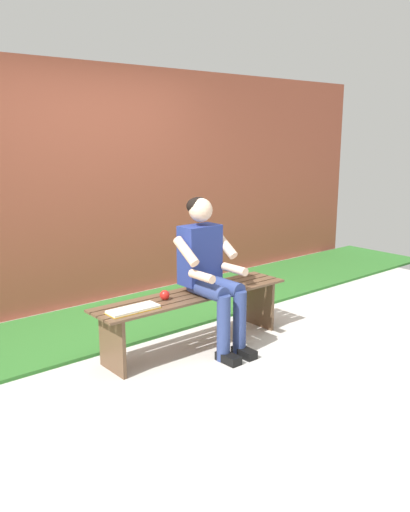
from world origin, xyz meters
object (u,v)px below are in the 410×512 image
person_seated (209,267)px  apple (165,295)px  bench_near (194,306)px  book_open (133,310)px

person_seated → apple: (0.38, -0.11, -0.19)m
bench_near → book_open: book_open is taller
bench_near → book_open: 0.65m
book_open → bench_near: bearing=-174.1°
bench_near → book_open: size_ratio=4.43×
bench_near → book_open: (0.64, 0.06, 0.12)m
book_open → apple: bearing=-168.2°
person_seated → book_open: person_seated is taller
apple → book_open: 0.35m
bench_near → person_seated: bearing=130.2°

